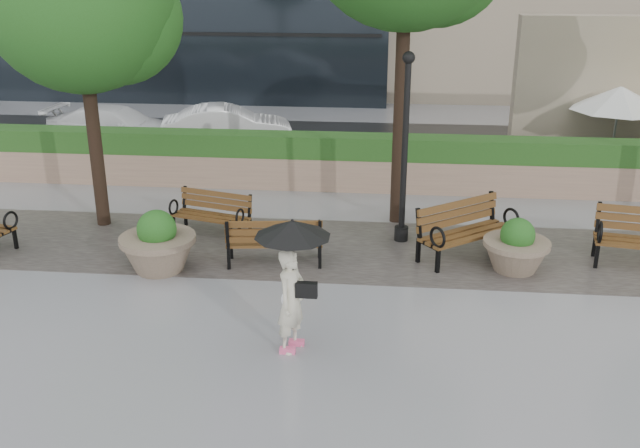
# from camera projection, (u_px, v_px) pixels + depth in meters

# --- Properties ---
(ground) EXTENTS (100.00, 100.00, 0.00)m
(ground) POSITION_uv_depth(u_px,v_px,m) (311.00, 321.00, 11.38)
(ground) COLOR gray
(ground) RESTS_ON ground
(cobble_strip) EXTENTS (28.00, 3.20, 0.01)m
(cobble_strip) POSITION_uv_depth(u_px,v_px,m) (328.00, 249.00, 14.17)
(cobble_strip) COLOR #383330
(cobble_strip) RESTS_ON ground
(hedge_wall) EXTENTS (24.00, 0.80, 1.35)m
(hedge_wall) POSITION_uv_depth(u_px,v_px,m) (342.00, 162.00, 17.66)
(hedge_wall) COLOR tan
(hedge_wall) RESTS_ON ground
(asphalt_street) EXTENTS (40.00, 7.00, 0.00)m
(asphalt_street) POSITION_uv_depth(u_px,v_px,m) (351.00, 148.00, 21.62)
(asphalt_street) COLOR black
(asphalt_street) RESTS_ON ground
(bench_1) EXTENTS (1.74, 1.08, 0.88)m
(bench_1) POSITION_uv_depth(u_px,v_px,m) (212.00, 223.00, 14.82)
(bench_1) COLOR brown
(bench_1) RESTS_ON ground
(bench_2) EXTENTS (1.85, 0.91, 0.95)m
(bench_2) POSITION_uv_depth(u_px,v_px,m) (275.00, 250.00, 13.39)
(bench_2) COLOR brown
(bench_2) RESTS_ON ground
(bench_3) EXTENTS (2.04, 1.84, 1.07)m
(bench_3) POSITION_uv_depth(u_px,v_px,m) (465.00, 242.00, 13.70)
(bench_3) COLOR brown
(bench_3) RESTS_ON ground
(planter_left) EXTENTS (1.39, 1.39, 1.17)m
(planter_left) POSITION_uv_depth(u_px,v_px,m) (158.00, 247.00, 13.07)
(planter_left) COLOR #7F6B56
(planter_left) RESTS_ON ground
(planter_right) EXTENTS (1.22, 1.22, 1.02)m
(planter_right) POSITION_uv_depth(u_px,v_px,m) (516.00, 250.00, 13.08)
(planter_right) COLOR #7F6B56
(planter_right) RESTS_ON ground
(lamppost) EXTENTS (0.28, 0.28, 3.80)m
(lamppost) POSITION_uv_depth(u_px,v_px,m) (404.00, 162.00, 14.00)
(lamppost) COLOR black
(lamppost) RESTS_ON ground
(tree_0) EXTENTS (3.81, 3.77, 6.62)m
(tree_0) POSITION_uv_depth(u_px,v_px,m) (88.00, 2.00, 13.91)
(tree_0) COLOR black
(tree_0) RESTS_ON ground
(patio_umb_white) EXTENTS (2.50, 2.50, 2.30)m
(patio_umb_white) POSITION_uv_depth(u_px,v_px,m) (619.00, 99.00, 18.42)
(patio_umb_white) COLOR black
(patio_umb_white) RESTS_ON ground
(car_left) EXTENTS (4.30, 1.94, 1.22)m
(car_left) POSITION_uv_depth(u_px,v_px,m) (117.00, 127.00, 21.52)
(car_left) COLOR white
(car_left) RESTS_ON ground
(car_right) EXTENTS (4.07, 2.16, 1.28)m
(car_right) POSITION_uv_depth(u_px,v_px,m) (228.00, 127.00, 21.40)
(car_right) COLOR white
(car_right) RESTS_ON ground
(pedestrian) EXTENTS (1.10, 1.10, 2.01)m
(pedestrian) POSITION_uv_depth(u_px,v_px,m) (292.00, 273.00, 10.17)
(pedestrian) COLOR beige
(pedestrian) RESTS_ON ground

